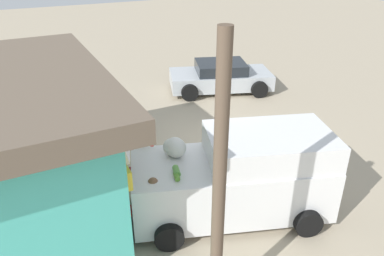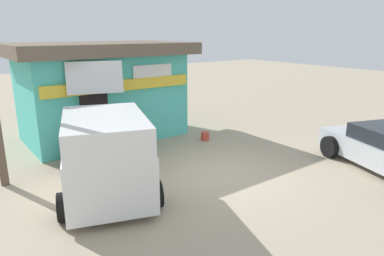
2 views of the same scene
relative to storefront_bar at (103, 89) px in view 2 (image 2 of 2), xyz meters
The scene contains 7 objects.
ground_plane 5.77m from the storefront_bar, 76.51° to the right, with size 60.00×60.00×0.00m, color tan.
storefront_bar is the anchor object (origin of this frame).
delivery_van 4.73m from the storefront_bar, 110.71° to the right, with size 3.12×4.90×2.96m.
vendor_standing 2.85m from the storefront_bar, 91.31° to the right, with size 0.50×0.47×1.67m.
customer_bending 3.06m from the storefront_bar, 118.80° to the right, with size 0.71×0.67×1.47m.
unloaded_banana_pile 2.08m from the storefront_bar, 121.45° to the right, with size 0.79×0.87×0.43m.
paint_bucket 4.10m from the storefront_bar, 42.34° to the right, with size 0.30×0.30×0.30m, color #BF3F33.
Camera 2 is at (-5.75, -6.89, 3.79)m, focal length 32.65 mm.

